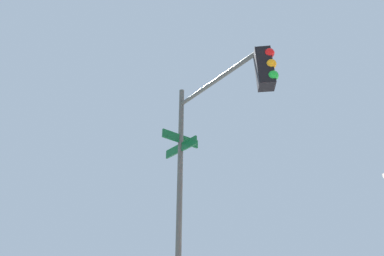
% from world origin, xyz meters
% --- Properties ---
extents(traffic_signal_near, '(2.28, 2.35, 5.47)m').
position_xyz_m(traffic_signal_near, '(-6.56, -6.30, 3.85)').
color(traffic_signal_near, '#474C47').
rests_on(traffic_signal_near, ground_plane).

